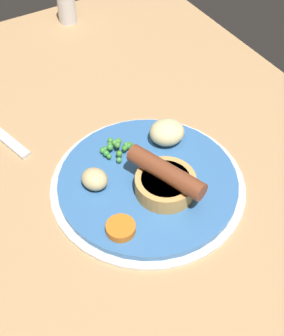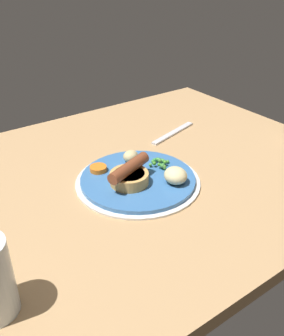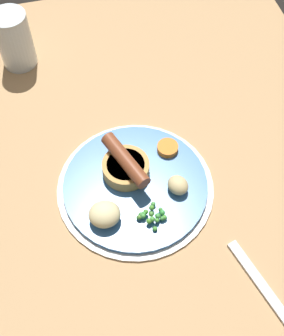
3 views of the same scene
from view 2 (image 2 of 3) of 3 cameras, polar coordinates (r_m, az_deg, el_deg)
The scene contains 8 objects.
dining_table at distance 87.43cm, azimuth -2.68°, elevation -1.88°, with size 110.00×80.00×3.00cm, color tan.
dinner_plate at distance 83.46cm, azimuth -0.63°, elevation -1.87°, with size 27.78×27.78×1.40cm.
sausage_pudding at distance 79.84cm, azimuth -1.96°, elevation -1.07°, with size 11.75×8.36×5.10cm.
pea_pile at distance 86.96cm, azimuth 2.77°, elevation 0.83°, with size 5.23×5.03×1.86cm.
potato_chunk_0 at distance 80.54cm, azimuth 5.13°, elevation -1.13°, with size 4.90×5.32×3.52cm, color beige.
potato_chunk_1 at distance 88.63cm, azimuth -1.74°, elevation 1.81°, with size 3.39×3.89×2.75cm, color #CCB77F.
carrot_slice_1 at distance 85.68cm, azimuth -6.68°, elevation -0.08°, with size 3.86×3.86×1.14cm, color orange.
fork at distance 106.60cm, azimuth 4.77°, elevation 5.34°, with size 18.00×1.60×0.60cm, color silver.
Camera 2 is at (-39.80, -62.64, 47.71)cm, focal length 40.00 mm.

